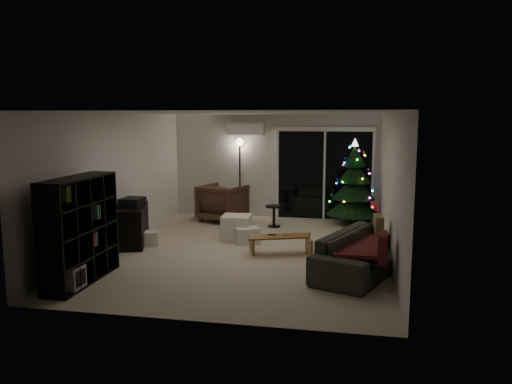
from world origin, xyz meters
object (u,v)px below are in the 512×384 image
armchair (223,203)px  christmas_tree (354,182)px  sofa (363,253)px  bookshelf (68,229)px  media_cabinet (133,225)px  coffee_table (280,245)px

armchair → christmas_tree: christmas_tree is taller
sofa → bookshelf: bearing=128.4°
bookshelf → armchair: (1.12, 4.67, -0.35)m
media_cabinet → armchair: armchair is taller
coffee_table → christmas_tree: bearing=46.2°
sofa → coffee_table: (-1.43, 0.80, -0.15)m
bookshelf → christmas_tree: 6.41m
coffee_table → christmas_tree: size_ratio=0.56×
armchair → bookshelf: bearing=95.5°
christmas_tree → bookshelf: bearing=-130.3°
sofa → christmas_tree: 3.72m
media_cabinet → bookshelf: bearing=-107.2°
bookshelf → coffee_table: bookshelf is taller
bookshelf → christmas_tree: christmas_tree is taller
media_cabinet → sofa: 4.41m
sofa → media_cabinet: bearing=99.6°
media_cabinet → coffee_table: size_ratio=1.10×
media_cabinet → sofa: bearing=-30.1°
bookshelf → armchair: bookshelf is taller
christmas_tree → armchair: bearing=-175.8°
bookshelf → media_cabinet: bearing=78.7°
armchair → sofa: bearing=151.7°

